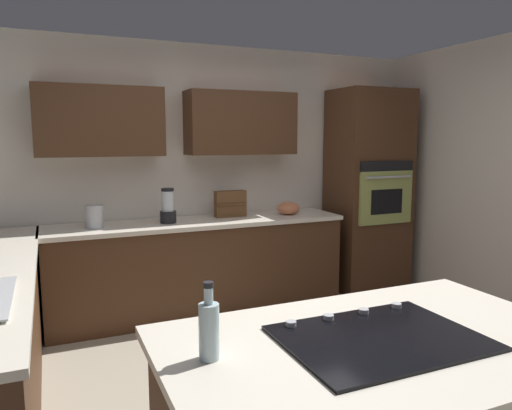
# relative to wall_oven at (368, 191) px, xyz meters

# --- Properties ---
(ground_plane) EXTENTS (14.00, 14.00, 0.00)m
(ground_plane) POSITION_rel_wall_oven_xyz_m (1.85, 1.72, -1.10)
(ground_plane) COLOR #9E937F
(wall_back) EXTENTS (6.00, 0.44, 2.60)m
(wall_back) POSITION_rel_wall_oven_xyz_m (1.91, -0.33, 0.32)
(wall_back) COLOR silver
(wall_back) RESTS_ON ground
(lower_cabinets_back) EXTENTS (2.80, 0.60, 0.86)m
(lower_cabinets_back) POSITION_rel_wall_oven_xyz_m (1.95, -0.00, -0.67)
(lower_cabinets_back) COLOR #472B19
(lower_cabinets_back) RESTS_ON ground
(countertop_back) EXTENTS (2.84, 0.64, 0.04)m
(countertop_back) POSITION_rel_wall_oven_xyz_m (1.95, -0.00, -0.22)
(countertop_back) COLOR silver
(countertop_back) RESTS_ON lower_cabinets_back
(island_top) EXTENTS (1.70, 1.04, 0.04)m
(island_top) POSITION_rel_wall_oven_xyz_m (2.10, 2.92, -0.22)
(island_top) COLOR silver
(island_top) RESTS_ON island_base
(wall_oven) EXTENTS (0.80, 0.66, 2.20)m
(wall_oven) POSITION_rel_wall_oven_xyz_m (0.00, 0.00, 0.00)
(wall_oven) COLOR #472B19
(wall_oven) RESTS_ON ground
(cooktop) EXTENTS (0.76, 0.56, 0.03)m
(cooktop) POSITION_rel_wall_oven_xyz_m (2.10, 2.92, -0.19)
(cooktop) COLOR black
(cooktop) RESTS_ON island_top
(blender) EXTENTS (0.15, 0.15, 0.32)m
(blender) POSITION_rel_wall_oven_xyz_m (2.25, 0.01, -0.06)
(blender) COLOR black
(blender) RESTS_ON countertop_back
(mixing_bowl) EXTENTS (0.24, 0.24, 0.13)m
(mixing_bowl) POSITION_rel_wall_oven_xyz_m (1.00, 0.01, -0.13)
(mixing_bowl) COLOR #CC724C
(mixing_bowl) RESTS_ON countertop_back
(spice_rack) EXTENTS (0.31, 0.11, 0.26)m
(spice_rack) POSITION_rel_wall_oven_xyz_m (1.60, -0.08, -0.07)
(spice_rack) COLOR brown
(spice_rack) RESTS_ON countertop_back
(kettle) EXTENTS (0.16, 0.16, 0.20)m
(kettle) POSITION_rel_wall_oven_xyz_m (2.90, 0.01, -0.10)
(kettle) COLOR #B7BABF
(kettle) RESTS_ON countertop_back
(oil_bottle) EXTENTS (0.07, 0.07, 0.28)m
(oil_bottle) POSITION_rel_wall_oven_xyz_m (2.76, 2.81, -0.09)
(oil_bottle) COLOR silver
(oil_bottle) RESTS_ON island_top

